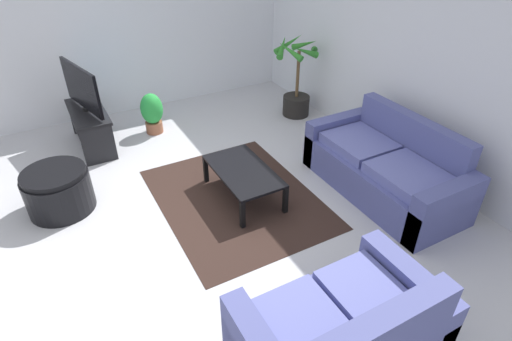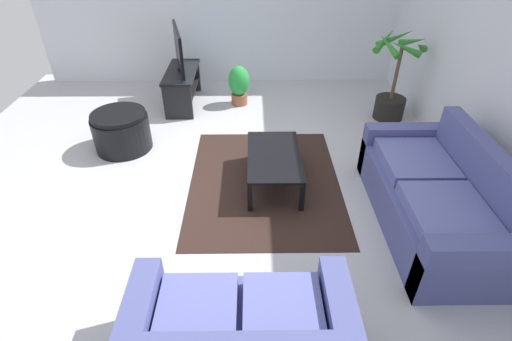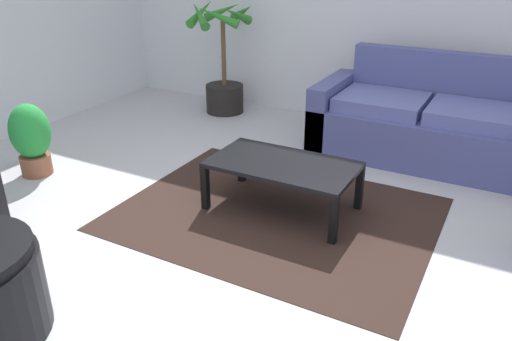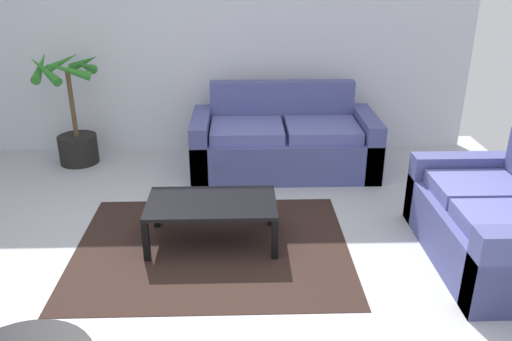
{
  "view_description": "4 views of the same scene",
  "coord_description": "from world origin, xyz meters",
  "px_view_note": "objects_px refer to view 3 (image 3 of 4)",
  "views": [
    {
      "loc": [
        3.61,
        -0.98,
        2.92
      ],
      "look_at": [
        0.4,
        0.77,
        0.54
      ],
      "focal_mm": 28.84,
      "sensor_mm": 36.0,
      "label": 1
    },
    {
      "loc": [
        3.65,
        0.53,
        2.65
      ],
      "look_at": [
        0.59,
        0.57,
        0.51
      ],
      "focal_mm": 27.06,
      "sensor_mm": 36.0,
      "label": 2
    },
    {
      "loc": [
        1.48,
        -2.19,
        1.8
      ],
      "look_at": [
        0.11,
        0.34,
        0.49
      ],
      "focal_mm": 35.26,
      "sensor_mm": 36.0,
      "label": 3
    },
    {
      "loc": [
        0.34,
        -2.96,
        2.24
      ],
      "look_at": [
        0.45,
        0.72,
        0.66
      ],
      "focal_mm": 36.46,
      "sensor_mm": 36.0,
      "label": 4
    }
  ],
  "objects_px": {
    "couch_main": "(426,125)",
    "potted_palm": "(223,72)",
    "potted_plant_small": "(31,137)",
    "coffee_table": "(283,168)"
  },
  "relations": [
    {
      "from": "couch_main",
      "to": "potted_plant_small",
      "type": "bearing_deg",
      "value": -145.1
    },
    {
      "from": "potted_palm",
      "to": "potted_plant_small",
      "type": "bearing_deg",
      "value": -102.64
    },
    {
      "from": "couch_main",
      "to": "coffee_table",
      "type": "xyz_separation_m",
      "value": [
        -0.7,
        -1.51,
        0.02
      ]
    },
    {
      "from": "coffee_table",
      "to": "potted_palm",
      "type": "height_order",
      "value": "potted_palm"
    },
    {
      "from": "couch_main",
      "to": "potted_plant_small",
      "type": "height_order",
      "value": "couch_main"
    },
    {
      "from": "potted_plant_small",
      "to": "potted_palm",
      "type": "bearing_deg",
      "value": 77.36
    },
    {
      "from": "couch_main",
      "to": "potted_palm",
      "type": "bearing_deg",
      "value": 173.54
    },
    {
      "from": "couch_main",
      "to": "potted_palm",
      "type": "relative_size",
      "value": 1.57
    },
    {
      "from": "couch_main",
      "to": "coffee_table",
      "type": "bearing_deg",
      "value": -114.9
    },
    {
      "from": "potted_plant_small",
      "to": "coffee_table",
      "type": "bearing_deg",
      "value": 11.83
    }
  ]
}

